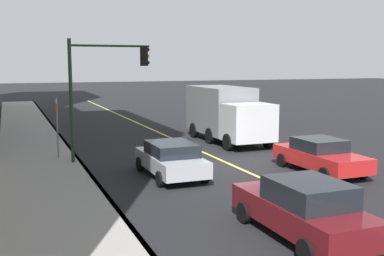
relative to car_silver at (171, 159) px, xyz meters
The scene contains 10 objects.
ground 3.53m from the car_silver, 71.24° to the right, with size 200.00×200.00×0.00m, color black.
sidewalk_slab 4.96m from the car_silver, 76.94° to the left, with size 80.00×3.56×0.15m, color gray.
curb_edge 3.35m from the car_silver, 70.21° to the left, with size 80.00×0.16×0.15m, color slate.
lane_stripe_center 3.53m from the car_silver, 71.24° to the right, with size 80.00×0.16×0.01m, color #D8CC4C.
car_silver is the anchor object (origin of this frame).
car_maroon 7.75m from the car_silver, behind, with size 4.59×1.98×1.58m.
car_red 6.31m from the car_silver, 104.37° to the right, with size 4.57×2.02×1.43m.
truck_gray 9.30m from the car_silver, 39.55° to the right, with size 7.08×2.68×3.18m.
traffic_light_mast 5.20m from the car_silver, 28.93° to the left, with size 0.28×3.72×5.65m.
street_sign_post 6.47m from the car_silver, 37.76° to the left, with size 0.60×0.08×3.01m.
Camera 1 is at (-18.82, 9.34, 4.55)m, focal length 44.09 mm.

